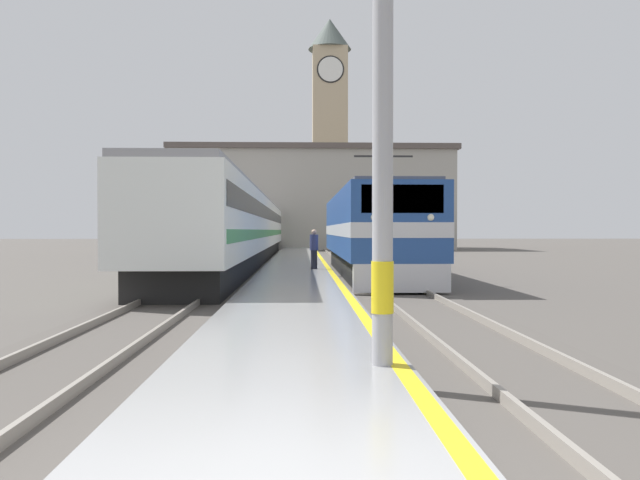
% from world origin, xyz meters
% --- Properties ---
extents(ground_plane, '(200.00, 200.00, 0.00)m').
position_xyz_m(ground_plane, '(0.00, 30.00, 0.00)').
color(ground_plane, '#514C47').
extents(platform, '(2.89, 140.00, 0.29)m').
position_xyz_m(platform, '(0.00, 25.00, 0.15)').
color(platform, '#999999').
rests_on(platform, ground).
extents(rail_track_near, '(2.83, 140.00, 0.16)m').
position_xyz_m(rail_track_near, '(3.01, 25.00, 0.03)').
color(rail_track_near, '#514C47').
rests_on(rail_track_near, ground).
extents(rail_track_far, '(2.83, 140.00, 0.16)m').
position_xyz_m(rail_track_far, '(-3.05, 25.00, 0.03)').
color(rail_track_far, '#514C47').
rests_on(rail_track_far, ground).
extents(locomotive_train, '(2.92, 16.45, 4.43)m').
position_xyz_m(locomotive_train, '(3.01, 21.87, 1.77)').
color(locomotive_train, black).
rests_on(locomotive_train, ground).
extents(passenger_train, '(2.92, 42.11, 3.74)m').
position_xyz_m(passenger_train, '(-3.05, 31.89, 2.02)').
color(passenger_train, black).
rests_on(passenger_train, ground).
extents(catenary_mast, '(2.21, 0.26, 8.09)m').
position_xyz_m(catenary_mast, '(1.18, 3.54, 4.32)').
color(catenary_mast, '#9E9EA3').
rests_on(catenary_mast, platform).
extents(person_on_platform, '(0.34, 0.34, 1.59)m').
position_xyz_m(person_on_platform, '(0.70, 21.37, 1.12)').
color(person_on_platform, '#23232D').
rests_on(person_on_platform, platform).
extents(clock_tower, '(4.80, 4.80, 25.59)m').
position_xyz_m(clock_tower, '(3.43, 66.57, 13.60)').
color(clock_tower, tan).
rests_on(clock_tower, ground).
extents(station_building, '(26.81, 8.61, 9.75)m').
position_xyz_m(station_building, '(1.32, 56.77, 4.90)').
color(station_building, '#A8A399').
rests_on(station_building, ground).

